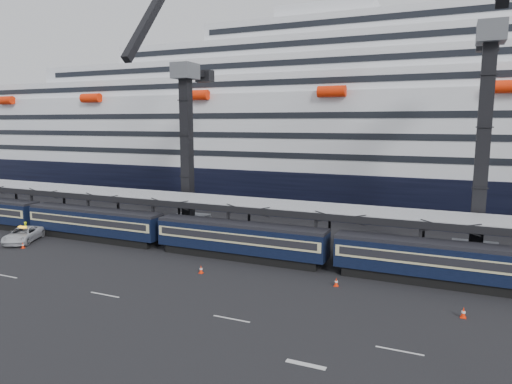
% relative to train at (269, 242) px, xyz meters
% --- Properties ---
extents(ground, '(260.00, 260.00, 0.00)m').
position_rel_train_xyz_m(ground, '(4.65, -10.00, -2.20)').
color(ground, black).
rests_on(ground, ground).
extents(lane_markings, '(111.00, 4.27, 0.02)m').
position_rel_train_xyz_m(lane_markings, '(12.80, -15.23, -2.19)').
color(lane_markings, beige).
rests_on(lane_markings, ground).
extents(train, '(133.05, 3.00, 4.05)m').
position_rel_train_xyz_m(train, '(0.00, 0.00, 0.00)').
color(train, black).
rests_on(train, ground).
extents(canopy, '(130.00, 6.25, 5.53)m').
position_rel_train_xyz_m(canopy, '(4.65, 4.00, 3.05)').
color(canopy, gray).
rests_on(canopy, ground).
extents(cruise_ship, '(214.09, 28.84, 34.00)m').
position_rel_train_xyz_m(cruise_ship, '(3.57, 35.99, 10.14)').
color(cruise_ship, black).
rests_on(cruise_ship, ground).
extents(crane_dark_near, '(4.50, 17.75, 35.08)m').
position_rel_train_xyz_m(crane_dark_near, '(-15.35, 8.59, 9.73)').
color(crane_dark_near, '#505358').
rests_on(crane_dark_near, ground).
extents(crane_dark_mid, '(4.50, 18.24, 39.64)m').
position_rel_train_xyz_m(crane_dark_mid, '(19.65, 7.59, 11.16)').
color(crane_dark_mid, '#505358').
rests_on(crane_dark_mid, ground).
extents(pickup_truck, '(5.36, 7.04, 1.78)m').
position_rel_train_xyz_m(pickup_truck, '(-30.64, -4.33, -1.31)').
color(pickup_truck, '#BBBDC3').
rests_on(pickup_truck, ground).
extents(worker, '(0.86, 0.73, 2.01)m').
position_rel_train_xyz_m(worker, '(-32.29, -2.50, -1.20)').
color(worker, '#C4E00B').
rests_on(worker, ground).
extents(traffic_cone_a, '(0.37, 0.37, 0.73)m').
position_rel_train_xyz_m(traffic_cone_a, '(-28.20, -6.42, -1.84)').
color(traffic_cone_a, '#FB2A07').
rests_on(traffic_cone_a, ground).
extents(traffic_cone_b, '(0.40, 0.40, 0.80)m').
position_rel_train_xyz_m(traffic_cone_b, '(-33.74, -3.00, -1.80)').
color(traffic_cone_b, '#FB2A07').
rests_on(traffic_cone_b, ground).
extents(traffic_cone_c, '(0.40, 0.40, 0.80)m').
position_rel_train_xyz_m(traffic_cone_c, '(-4.73, -5.85, -1.81)').
color(traffic_cone_c, '#FB2A07').
rests_on(traffic_cone_c, ground).
extents(traffic_cone_d, '(0.39, 0.39, 0.78)m').
position_rel_train_xyz_m(traffic_cone_d, '(8.13, -4.11, -1.81)').
color(traffic_cone_d, '#FB2A07').
rests_on(traffic_cone_d, ground).
extents(traffic_cone_e, '(0.42, 0.42, 0.84)m').
position_rel_train_xyz_m(traffic_cone_e, '(18.44, -6.88, -1.79)').
color(traffic_cone_e, '#FB2A07').
rests_on(traffic_cone_e, ground).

